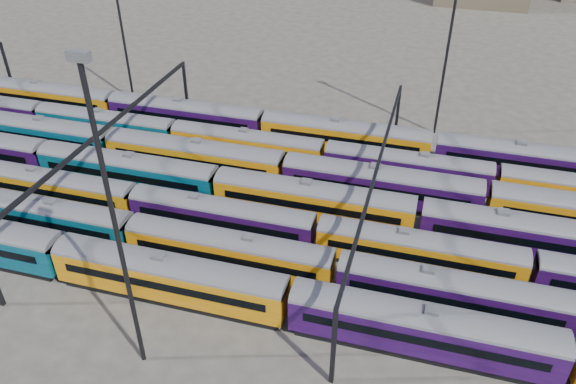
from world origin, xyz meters
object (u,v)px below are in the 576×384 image
(rake_1, at_px, (229,248))
(rake_2, at_px, (317,230))
(rake_0, at_px, (289,298))
(mast_2, at_px, (114,220))

(rake_1, height_order, rake_2, rake_1)
(rake_1, bearing_deg, rake_0, -34.38)
(rake_1, height_order, mast_2, mast_2)
(rake_0, relative_size, rake_1, 1.29)
(rake_2, bearing_deg, rake_1, -145.49)
(rake_2, bearing_deg, rake_0, -89.79)
(rake_0, xyz_separation_m, mast_2, (-10.21, -7.00, 11.13))
(rake_1, bearing_deg, mast_2, -103.61)
(rake_0, relative_size, mast_2, 5.14)
(rake_0, xyz_separation_m, rake_2, (-0.04, 10.00, -0.27))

